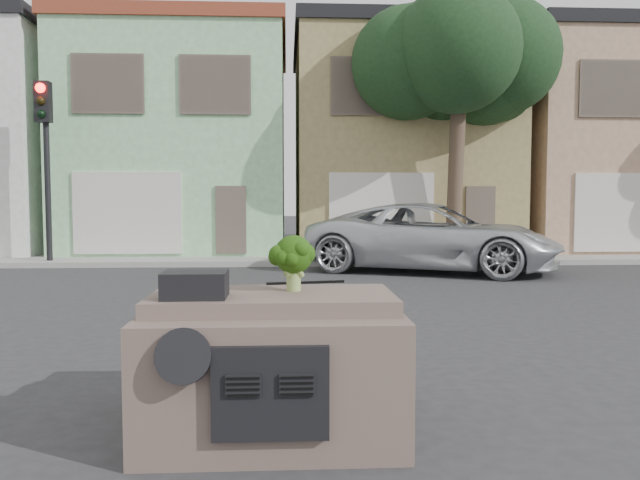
{
  "coord_description": "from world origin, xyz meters",
  "views": [
    {
      "loc": [
        0.12,
        -8.09,
        1.87
      ],
      "look_at": [
        0.57,
        0.5,
        1.3
      ],
      "focal_mm": 35.0,
      "sensor_mm": 36.0,
      "label": 1
    }
  ],
  "objects": [
    {
      "name": "traffic_signal",
      "position": [
        -6.5,
        9.5,
        2.55
      ],
      "size": [
        0.4,
        0.4,
        5.1
      ],
      "primitive_type": "cube",
      "color": "black",
      "rests_on": "ground"
    },
    {
      "name": "wiper_arm",
      "position": [
        0.28,
        -2.62,
        1.13
      ],
      "size": [
        0.69,
        0.15,
        0.02
      ],
      "primitive_type": "cube",
      "rotation": [
        0.0,
        0.0,
        0.17
      ],
      "color": "black",
      "rests_on": "car_dashboard"
    },
    {
      "name": "tree_near",
      "position": [
        5.0,
        9.8,
        4.25
      ],
      "size": [
        4.4,
        4.0,
        8.5
      ],
      "primitive_type": "cube",
      "color": "#193419",
      "rests_on": "ground"
    },
    {
      "name": "broccoli",
      "position": [
        0.17,
        -3.03,
        1.35
      ],
      "size": [
        0.49,
        0.49,
        0.47
      ],
      "primitive_type": "cube",
      "rotation": [
        0.0,
        0.0,
        3.52
      ],
      "color": "#1A390A",
      "rests_on": "car_dashboard"
    },
    {
      "name": "townhouse_mint",
      "position": [
        -3.5,
        14.5,
        3.77
      ],
      "size": [
        7.2,
        8.2,
        7.55
      ],
      "primitive_type": "cube",
      "color": "#99D79B",
      "rests_on": "ground"
    },
    {
      "name": "ground_plane",
      "position": [
        0.0,
        0.0,
        0.0
      ],
      "size": [
        120.0,
        120.0,
        0.0
      ],
      "primitive_type": "plane",
      "color": "#303033",
      "rests_on": "ground"
    },
    {
      "name": "instrument_hump",
      "position": [
        -0.58,
        -3.35,
        1.22
      ],
      "size": [
        0.48,
        0.38,
        0.2
      ],
      "primitive_type": "cube",
      "color": "black",
      "rests_on": "car_dashboard"
    },
    {
      "name": "townhouse_beige",
      "position": [
        11.5,
        14.5,
        3.77
      ],
      "size": [
        7.2,
        8.2,
        7.55
      ],
      "primitive_type": "cube",
      "color": "tan",
      "rests_on": "ground"
    },
    {
      "name": "car_dashboard",
      "position": [
        0.0,
        -3.0,
        0.56
      ],
      "size": [
        2.0,
        1.8,
        1.12
      ],
      "primitive_type": "cube",
      "color": "brown",
      "rests_on": "ground"
    },
    {
      "name": "townhouse_tan",
      "position": [
        4.0,
        14.5,
        3.77
      ],
      "size": [
        7.2,
        8.2,
        7.55
      ],
      "primitive_type": "cube",
      "color": "#968655",
      "rests_on": "ground"
    },
    {
      "name": "silver_pickup",
      "position": [
        3.86,
        7.7,
        0.0
      ],
      "size": [
        6.98,
        5.2,
        1.76
      ],
      "primitive_type": "imported",
      "rotation": [
        0.0,
        0.0,
        1.16
      ],
      "color": "silver",
      "rests_on": "ground"
    },
    {
      "name": "sidewalk",
      "position": [
        0.0,
        10.5,
        0.07
      ],
      "size": [
        40.0,
        3.0,
        0.15
      ],
      "primitive_type": "cube",
      "color": "gray",
      "rests_on": "ground"
    }
  ]
}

